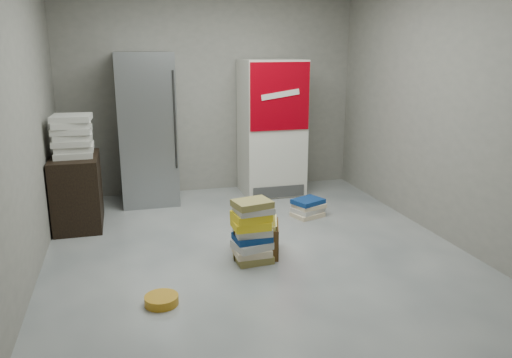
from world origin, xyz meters
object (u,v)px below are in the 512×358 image
Objects in this scene: steel_fridge at (147,129)px; phonebook_stack_main at (252,231)px; wood_shelf at (77,191)px; cardboard_box at (257,239)px; coke_cooler at (272,127)px.

phonebook_stack_main is (0.80, -2.19, -0.65)m from steel_fridge.
cardboard_box is at bearing -36.59° from wood_shelf.
coke_cooler is (1.65, -0.01, -0.05)m from steel_fridge.
steel_fridge is 1.23m from wood_shelf.
wood_shelf is (-0.83, -0.73, -0.55)m from steel_fridge.
steel_fridge is at bearing 130.56° from cardboard_box.
steel_fridge reaches higher than wood_shelf.
wood_shelf is at bearing 159.94° from cardboard_box.
wood_shelf is 2.20m from phonebook_stack_main.
phonebook_stack_main is (-0.85, -2.19, -0.60)m from coke_cooler.
wood_shelf is 1.53× the size of cardboard_box.
phonebook_stack_main reaches higher than cardboard_box.
wood_shelf is 1.32× the size of phonebook_stack_main.
cardboard_box is at bearing -110.54° from coke_cooler.
coke_cooler reaches higher than wood_shelf.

